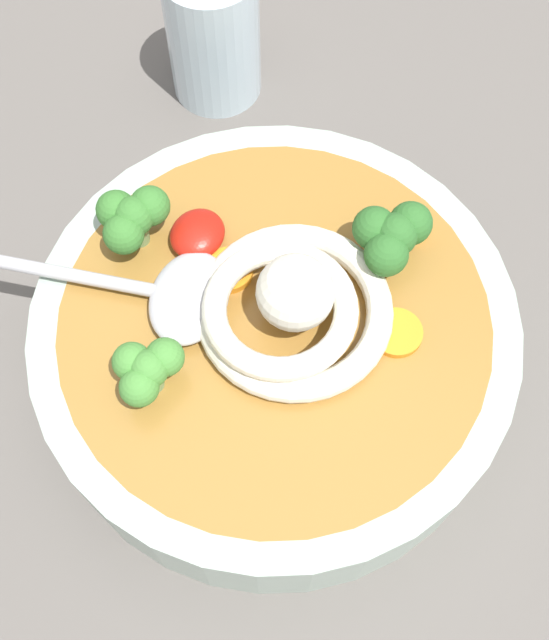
# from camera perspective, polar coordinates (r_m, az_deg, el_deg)

# --- Properties ---
(table_slab) EXTENTS (1.20, 1.20, 0.03)m
(table_slab) POSITION_cam_1_polar(r_m,az_deg,el_deg) (0.52, 2.36, -4.09)
(table_slab) COLOR #5B5651
(table_slab) RESTS_ON ground
(soup_bowl) EXTENTS (0.28, 0.28, 0.06)m
(soup_bowl) POSITION_cam_1_polar(r_m,az_deg,el_deg) (0.47, -0.00, -1.63)
(soup_bowl) COLOR #9EB2A3
(soup_bowl) RESTS_ON table_slab
(noodle_pile) EXTENTS (0.12, 0.12, 0.05)m
(noodle_pile) POSITION_cam_1_polar(r_m,az_deg,el_deg) (0.43, 1.11, 0.92)
(noodle_pile) COLOR silver
(noodle_pile) RESTS_ON soup_bowl
(soup_spoon) EXTENTS (0.07, 0.18, 0.02)m
(soup_spoon) POSITION_cam_1_polar(r_m,az_deg,el_deg) (0.45, -7.85, 1.94)
(soup_spoon) COLOR #B7B7BC
(soup_spoon) RESTS_ON soup_bowl
(chili_sauce_dollop) EXTENTS (0.03, 0.03, 0.02)m
(chili_sauce_dollop) POSITION_cam_1_polar(r_m,az_deg,el_deg) (0.47, -5.56, 6.17)
(chili_sauce_dollop) COLOR #B2190F
(chili_sauce_dollop) RESTS_ON soup_bowl
(broccoli_floret_far) EXTENTS (0.04, 0.04, 0.03)m
(broccoli_floret_far) POSITION_cam_1_polar(r_m,az_deg,el_deg) (0.42, -9.18, -3.50)
(broccoli_floret_far) COLOR #7A9E60
(broccoli_floret_far) RESTS_ON soup_bowl
(broccoli_floret_center) EXTENTS (0.05, 0.04, 0.04)m
(broccoli_floret_center) POSITION_cam_1_polar(r_m,az_deg,el_deg) (0.46, -10.26, 7.29)
(broccoli_floret_center) COLOR #7A9E60
(broccoli_floret_center) RESTS_ON soup_bowl
(broccoli_floret_beside_chili) EXTENTS (0.05, 0.04, 0.04)m
(broccoli_floret_beside_chili) POSITION_cam_1_polar(r_m,az_deg,el_deg) (0.45, 8.41, 6.01)
(broccoli_floret_beside_chili) COLOR #7A9E60
(broccoli_floret_beside_chili) RESTS_ON soup_bowl
(carrot_slice_near_spoon) EXTENTS (0.03, 0.03, 0.01)m
(carrot_slice_near_spoon) POSITION_cam_1_polar(r_m,az_deg,el_deg) (0.46, -3.33, 3.59)
(carrot_slice_near_spoon) COLOR orange
(carrot_slice_near_spoon) RESTS_ON soup_bowl
(carrot_slice_right) EXTENTS (0.03, 0.03, 0.00)m
(carrot_slice_right) POSITION_cam_1_polar(r_m,az_deg,el_deg) (0.44, 8.74, -0.91)
(carrot_slice_right) COLOR orange
(carrot_slice_right) RESTS_ON soup_bowl
(carrot_slice_left) EXTENTS (0.02, 0.02, 0.01)m
(carrot_slice_left) POSITION_cam_1_polar(r_m,az_deg,el_deg) (0.48, 9.83, 6.75)
(carrot_slice_left) COLOR orange
(carrot_slice_left) RESTS_ON soup_bowl
(drinking_glass) EXTENTS (0.07, 0.07, 0.10)m
(drinking_glass) POSITION_cam_1_polar(r_m,az_deg,el_deg) (0.59, -4.42, 19.82)
(drinking_glass) COLOR silver
(drinking_glass) RESTS_ON table_slab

